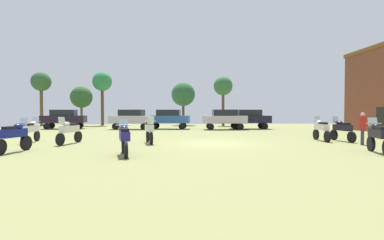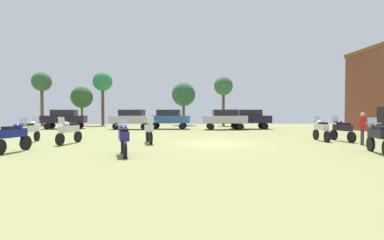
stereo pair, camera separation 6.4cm
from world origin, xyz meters
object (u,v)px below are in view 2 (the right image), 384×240
(person_1, at_px, (362,126))
(tree_2, at_px, (103,83))
(tree_1, at_px, (223,87))
(tree_5, at_px, (42,83))
(motorcycle_2, at_px, (378,136))
(car_1, at_px, (249,118))
(car_3, at_px, (169,118))
(motorcycle_6, at_px, (31,130))
(car_5, at_px, (64,118))
(tree_4, at_px, (184,95))
(car_4, at_px, (132,118))
(motorcycle_7, at_px, (149,130))
(motorcycle_8, at_px, (124,138))
(motorcycle_3, at_px, (69,131))
(motorcycle_4, at_px, (342,129))
(motorcycle_5, at_px, (14,135))
(tree_3, at_px, (82,97))
(motorcycle_1, at_px, (321,129))
(car_2, at_px, (225,118))

(person_1, height_order, tree_2, tree_2)
(tree_1, height_order, tree_5, tree_5)
(motorcycle_2, height_order, tree_5, tree_5)
(car_1, bearing_deg, car_3, 88.54)
(person_1, xyz_separation_m, tree_5, (-26.87, 22.50, 4.45))
(motorcycle_6, distance_m, car_5, 14.18)
(tree_4, bearing_deg, car_4, -120.72)
(motorcycle_6, xyz_separation_m, tree_1, (14.43, 20.01, 4.34))
(motorcycle_6, xyz_separation_m, tree_4, (9.28, 21.79, 3.43))
(motorcycle_7, bearing_deg, motorcycle_8, 69.58)
(car_4, height_order, car_5, same)
(motorcycle_3, bearing_deg, car_4, -82.16)
(motorcycle_4, xyz_separation_m, motorcycle_5, (-16.87, -3.73, 0.01))
(motorcycle_6, bearing_deg, tree_5, 110.04)
(tree_5, bearing_deg, motorcycle_4, -37.44)
(person_1, bearing_deg, motorcycle_3, 127.28)
(tree_3, xyz_separation_m, tree_4, (13.27, 0.87, 0.47))
(car_1, height_order, car_4, same)
(car_4, height_order, tree_5, tree_5)
(motorcycle_3, relative_size, motorcycle_5, 1.02)
(motorcycle_5, xyz_separation_m, tree_2, (-2.75, 25.57, 4.94))
(motorcycle_3, distance_m, motorcycle_7, 4.35)
(motorcycle_6, relative_size, tree_3, 0.44)
(motorcycle_8, relative_size, tree_3, 0.41)
(motorcycle_1, distance_m, tree_2, 28.83)
(tree_4, bearing_deg, motorcycle_4, -68.12)
(tree_1, bearing_deg, motorcycle_2, -84.86)
(motorcycle_2, bearing_deg, motorcycle_5, -169.51)
(motorcycle_2, relative_size, car_1, 0.50)
(tree_1, relative_size, tree_5, 0.94)
(motorcycle_4, distance_m, tree_1, 21.12)
(tree_3, bearing_deg, motorcycle_8, -68.68)
(motorcycle_2, height_order, car_5, car_5)
(tree_3, bearing_deg, person_1, -46.30)
(car_2, xyz_separation_m, car_4, (-9.37, 1.03, 0.00))
(motorcycle_4, xyz_separation_m, car_1, (-2.28, 12.78, 0.44))
(car_2, bearing_deg, car_3, 77.59)
(motorcycle_7, relative_size, tree_2, 0.30)
(tree_5, bearing_deg, motorcycle_5, -67.58)
(motorcycle_4, bearing_deg, motorcycle_5, -172.11)
(car_2, bearing_deg, motorcycle_8, 158.36)
(motorcycle_7, distance_m, tree_1, 22.47)
(motorcycle_8, relative_size, car_1, 0.48)
(tree_5, bearing_deg, car_2, -21.88)
(motorcycle_1, xyz_separation_m, car_2, (-3.88, 11.55, 0.44))
(tree_2, height_order, tree_3, tree_2)
(person_1, height_order, tree_5, tree_5)
(tree_3, distance_m, tree_5, 5.12)
(car_4, xyz_separation_m, tree_3, (-7.76, 8.40, 2.51))
(motorcycle_5, bearing_deg, motorcycle_4, 22.13)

